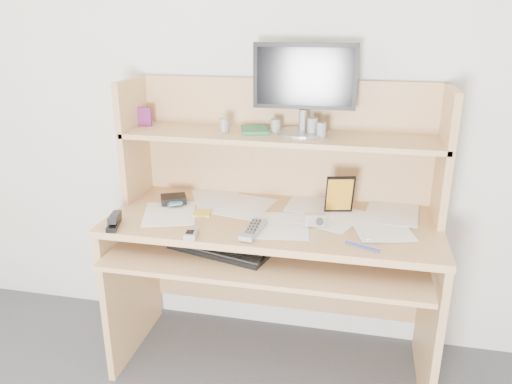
% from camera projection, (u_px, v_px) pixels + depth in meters
% --- Properties ---
extents(back_wall, '(3.60, 0.04, 2.50)m').
position_uv_depth(back_wall, '(287.00, 89.00, 2.26)').
color(back_wall, silver).
rests_on(back_wall, floor).
extents(desk, '(1.40, 0.70, 1.30)m').
position_uv_depth(desk, '(276.00, 222.00, 2.23)').
color(desk, tan).
rests_on(desk, floor).
extents(paper_clutter, '(1.32, 0.54, 0.01)m').
position_uv_depth(paper_clutter, '(273.00, 217.00, 2.13)').
color(paper_clutter, white).
rests_on(paper_clutter, desk).
extents(keyboard, '(0.45, 0.25, 0.03)m').
position_uv_depth(keyboard, '(219.00, 249.00, 2.05)').
color(keyboard, black).
rests_on(keyboard, desk).
extents(tv_remote, '(0.08, 0.20, 0.02)m').
position_uv_depth(tv_remote, '(253.00, 229.00, 1.98)').
color(tv_remote, gray).
rests_on(tv_remote, paper_clutter).
extents(flip_phone, '(0.06, 0.09, 0.02)m').
position_uv_depth(flip_phone, '(191.00, 233.00, 1.95)').
color(flip_phone, silver).
rests_on(flip_phone, paper_clutter).
extents(stapler, '(0.08, 0.15, 0.04)m').
position_uv_depth(stapler, '(114.00, 220.00, 2.04)').
color(stapler, black).
rests_on(stapler, paper_clutter).
extents(wallet, '(0.14, 0.13, 0.03)m').
position_uv_depth(wallet, '(174.00, 199.00, 2.29)').
color(wallet, black).
rests_on(wallet, paper_clutter).
extents(sticky_note_pad, '(0.09, 0.09, 0.01)m').
position_uv_depth(sticky_note_pad, '(202.00, 213.00, 2.17)').
color(sticky_note_pad, gold).
rests_on(sticky_note_pad, desk).
extents(digital_camera, '(0.09, 0.05, 0.05)m').
position_uv_depth(digital_camera, '(314.00, 220.00, 2.03)').
color(digital_camera, '#ADADAF').
rests_on(digital_camera, paper_clutter).
extents(game_case, '(0.12, 0.04, 0.17)m').
position_uv_depth(game_case, '(340.00, 194.00, 2.14)').
color(game_case, black).
rests_on(game_case, paper_clutter).
extents(blue_pen, '(0.13, 0.06, 0.01)m').
position_uv_depth(blue_pen, '(362.00, 246.00, 1.85)').
color(blue_pen, '#1725AD').
rests_on(blue_pen, paper_clutter).
extents(card_box, '(0.06, 0.02, 0.09)m').
position_uv_depth(card_box, '(145.00, 117.00, 2.30)').
color(card_box, maroon).
rests_on(card_box, desk).
extents(shelf_book, '(0.15, 0.19, 0.02)m').
position_uv_depth(shelf_book, '(255.00, 130.00, 2.20)').
color(shelf_book, '#2D713C').
rests_on(shelf_book, desk).
extents(chip_stack_a, '(0.05, 0.05, 0.06)m').
position_uv_depth(chip_stack_a, '(224.00, 125.00, 2.19)').
color(chip_stack_a, black).
rests_on(chip_stack_a, desk).
extents(chip_stack_b, '(0.05, 0.05, 0.06)m').
position_uv_depth(chip_stack_b, '(321.00, 130.00, 2.09)').
color(chip_stack_b, white).
rests_on(chip_stack_b, desk).
extents(chip_stack_c, '(0.06, 0.06, 0.06)m').
position_uv_depth(chip_stack_c, '(276.00, 126.00, 2.19)').
color(chip_stack_c, black).
rests_on(chip_stack_c, desk).
extents(chip_stack_d, '(0.05, 0.05, 0.08)m').
position_uv_depth(chip_stack_d, '(312.00, 127.00, 2.12)').
color(chip_stack_d, white).
rests_on(chip_stack_d, desk).
extents(monitor, '(0.44, 0.22, 0.38)m').
position_uv_depth(monitor, '(304.00, 86.00, 2.11)').
color(monitor, '#A9AAAE').
rests_on(monitor, desk).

